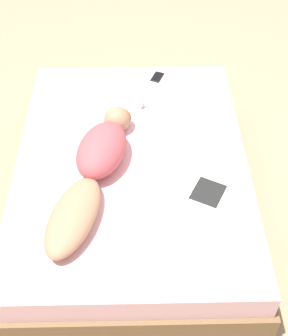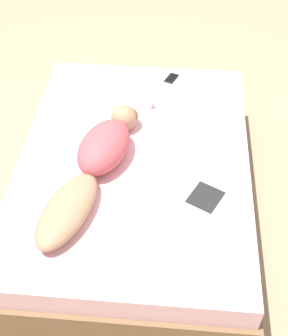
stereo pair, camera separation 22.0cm
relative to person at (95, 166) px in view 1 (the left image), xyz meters
The scene contains 6 objects.
ground_plane 0.65m from the person, 35.60° to the left, with size 12.00×12.00×0.00m, color #9E8466.
bed 0.44m from the person, 35.60° to the left, with size 1.58×2.16×0.50m.
person is the anchor object (origin of this frame).
open_magazine 0.59m from the person, ahead, with size 0.62×0.51×0.01m.
coffee_mug 0.75m from the person, 68.61° to the left, with size 0.11×0.08×0.08m.
cell_phone 1.16m from the person, 68.05° to the left, with size 0.12×0.15×0.01m.
Camera 1 is at (0.04, -2.20, 2.67)m, focal length 50.00 mm.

